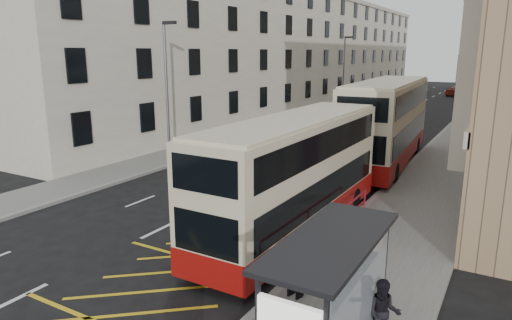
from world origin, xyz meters
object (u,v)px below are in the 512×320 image
Objects in this scene: street_lamp_far at (344,69)px; double_decker_rear at (386,123)px; street_lamp_near at (167,85)px; pedestrian_far at (295,265)px; double_decker_front at (295,175)px; car_dark at (413,88)px; car_red at (456,92)px; pedestrian_mid at (383,313)px; bus_shelter at (331,280)px; car_silver at (394,98)px; white_van at (347,105)px.

street_lamp_far is 26.27m from double_decker_rear.
street_lamp_near reaches higher than pedestrian_far.
car_dark is at bearing 98.31° from double_decker_front.
street_lamp_far reaches higher than car_red.
double_decker_rear is 17.94m from pedestrian_mid.
pedestrian_mid is at bearing -78.95° from double_decker_rear.
double_decker_rear is 6.79× the size of pedestrian_far.
bus_shelter is at bearing -58.88° from double_decker_front.
street_lamp_near reaches higher than double_decker_front.
double_decker_rear is 48.40m from car_red.
pedestrian_far is 0.40× the size of car_red.
double_decker_front is 12.08m from double_decker_rear.
street_lamp_far is at bearing -100.07° from car_silver.
bus_shelter is 0.34× the size of double_decker_rear.
car_silver is 1.00× the size of car_dark.
pedestrian_mid is at bearing -64.59° from car_silver.
street_lamp_near is at bearing -93.90° from car_dark.
pedestrian_mid is (4.48, -17.31, -1.57)m from double_decker_rear.
pedestrian_mid is 0.35× the size of car_silver.
street_lamp_far is (-14.69, 42.39, 2.50)m from bus_shelter.
double_decker_rear reaches higher than white_van.
bus_shelter reaches higher than white_van.
double_decker_front reaches higher than white_van.
street_lamp_near is at bearing -29.64° from pedestrian_far.
car_red is at bearing 74.54° from white_van.
street_lamp_far is at bearing 88.56° from car_red.
street_lamp_far reaches higher than pedestrian_mid.
white_van is at bearing 108.51° from bus_shelter.
bus_shelter is at bearing -81.49° from car_dark.
double_decker_rear is 2.75× the size of car_red.
car_silver is (-11.03, 51.37, -1.37)m from bus_shelter.
pedestrian_far is (12.91, -40.19, -3.57)m from street_lamp_far.
street_lamp_near is 12.56m from double_decker_front.
double_decker_rear reaches higher than car_red.
car_silver is at bearing -70.70° from pedestrian_far.
pedestrian_far is at bearing 112.32° from car_red.
car_red is (5.49, 15.59, -0.11)m from car_silver.
bus_shelter is at bearing -70.14° from white_van.
pedestrian_far is at bearing -86.73° from double_decker_rear.
double_decker_rear reaches higher than double_decker_front.
car_dark is at bearing 88.98° from white_van.
car_dark reaches higher than car_red.
pedestrian_mid is 0.34× the size of car_red.
car_silver is (3.67, 38.97, -3.87)m from street_lamp_near.
double_decker_front is (10.84, -35.85, -2.46)m from street_lamp_far.
car_silver is 18.28m from car_dark.
bus_shelter is 70.70m from car_dark.
street_lamp_far is 37.53m from double_decker_front.
street_lamp_near is 1.78× the size of car_silver.
street_lamp_far is 1.78× the size of car_dark.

